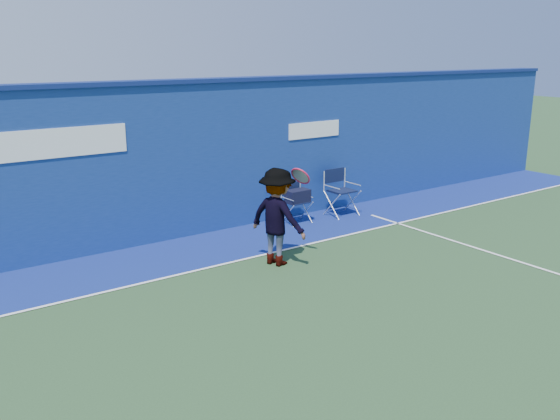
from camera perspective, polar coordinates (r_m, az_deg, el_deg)
ground at (r=7.91m, az=5.33°, el=-12.19°), size 80.00×80.00×0.00m
stadium_wall at (r=11.64m, az=-11.40°, el=4.64°), size 24.00×0.50×3.08m
out_of_bounds_strip at (r=11.07m, az=-8.62°, el=-4.07°), size 24.00×1.80×0.01m
court_lines at (r=8.32m, az=2.60°, el=-10.60°), size 24.00×12.00×0.01m
directors_chair_left at (r=12.72m, az=1.61°, el=0.35°), size 0.51×0.47×0.86m
directors_chair_right at (r=13.40m, az=5.92°, el=0.86°), size 0.61×0.55×1.03m
water_bottle at (r=12.34m, az=-0.76°, el=-1.25°), size 0.07×0.07×0.26m
tennis_player at (r=10.16m, az=-0.24°, el=-0.65°), size 1.03×1.24×1.70m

